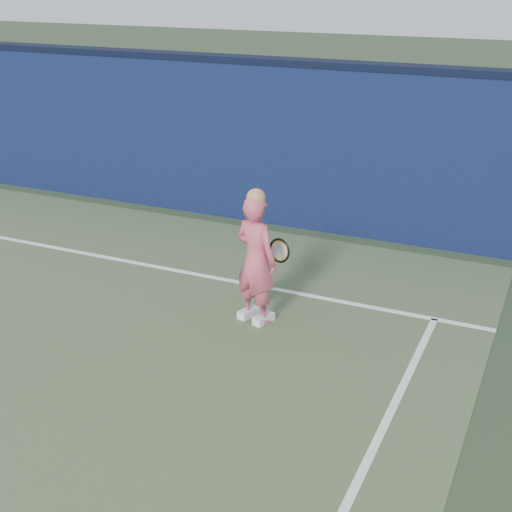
% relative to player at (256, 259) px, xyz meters
% --- Properties ---
extents(backstop_wall, '(24.00, 0.40, 2.50)m').
position_rel_player_xyz_m(backstop_wall, '(-2.86, 3.37, 0.47)').
color(backstop_wall, '#0B1633').
rests_on(backstop_wall, ground).
extents(wall_cap, '(24.00, 0.42, 0.10)m').
position_rel_player_xyz_m(wall_cap, '(-2.86, 3.37, 1.77)').
color(wall_cap, black).
rests_on(wall_cap, backstop_wall).
extents(player, '(0.65, 0.52, 1.62)m').
position_rel_player_xyz_m(player, '(0.00, 0.00, 0.00)').
color(player, '#D35267').
rests_on(player, ground).
extents(racket, '(0.50, 0.32, 0.30)m').
position_rel_player_xyz_m(racket, '(0.11, 0.39, -0.01)').
color(racket, black).
rests_on(racket, ground).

